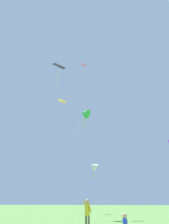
{
  "coord_description": "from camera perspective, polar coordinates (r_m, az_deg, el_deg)",
  "views": [
    {
      "loc": [
        0.73,
        -3.15,
        1.6
      ],
      "look_at": [
        -6.4,
        22.99,
        13.54
      ],
      "focal_mm": 33.22,
      "sensor_mm": 36.0,
      "label": 1
    }
  ],
  "objects": [
    {
      "name": "kite_white_distant",
      "position": [
        38.01,
        2.43,
        -14.59
      ],
      "size": [
        4.02,
        7.85,
        8.53
      ],
      "color": "white",
      "rests_on": "ground_plane"
    },
    {
      "name": "kite_yellow_diamond",
      "position": [
        48.2,
        -6.32,
        1.85
      ],
      "size": [
        1.76,
        7.52,
        24.31
      ],
      "color": "yellow",
      "rests_on": "ground_plane"
    },
    {
      "name": "kite_green_small",
      "position": [
        29.08,
        -0.04,
        -0.35
      ],
      "size": [
        3.07,
        11.44,
        14.02
      ],
      "color": "green",
      "rests_on": "ground_plane"
    },
    {
      "name": "kite_red_high",
      "position": [
        36.41,
        -0.54,
        11.48
      ],
      "size": [
        3.18,
        12.14,
        24.77
      ],
      "color": "red",
      "rests_on": "ground_plane"
    },
    {
      "name": "kite_black_large",
      "position": [
        27.53,
        -7.42,
        11.24
      ],
      "size": [
        1.42,
        11.84,
        19.0
      ],
      "color": "black",
      "rests_on": "ground_plane"
    },
    {
      "name": "person_near_tree",
      "position": [
        13.56,
        0.79,
        -25.89
      ],
      "size": [
        0.59,
        0.26,
        1.83
      ],
      "color": "#665B4C",
      "rests_on": "ground_plane"
    }
  ]
}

